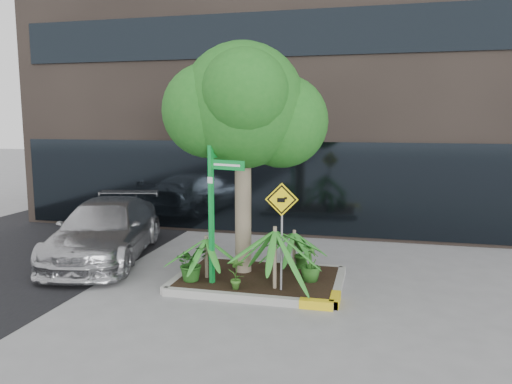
% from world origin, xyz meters
% --- Properties ---
extents(ground, '(80.00, 80.00, 0.00)m').
position_xyz_m(ground, '(0.00, 0.00, 0.00)').
color(ground, gray).
rests_on(ground, ground).
extents(planter, '(3.35, 2.36, 0.15)m').
position_xyz_m(planter, '(0.23, 0.27, 0.10)').
color(planter, '#9E9E99').
rests_on(planter, ground).
extents(tree, '(3.27, 2.90, 4.90)m').
position_xyz_m(tree, '(-0.21, 0.59, 3.58)').
color(tree, gray).
rests_on(tree, ground).
extents(palm_front, '(1.33, 1.33, 1.48)m').
position_xyz_m(palm_front, '(0.65, -0.33, 1.26)').
color(palm_front, gray).
rests_on(palm_front, ground).
extents(palm_left, '(0.97, 0.97, 1.08)m').
position_xyz_m(palm_left, '(-0.81, -0.03, 0.96)').
color(palm_left, gray).
rests_on(palm_left, ground).
extents(palm_back, '(0.92, 0.92, 1.02)m').
position_xyz_m(palm_back, '(0.79, 1.09, 0.91)').
color(palm_back, gray).
rests_on(palm_back, ground).
extents(parked_car, '(2.96, 5.07, 1.38)m').
position_xyz_m(parked_car, '(-3.80, 1.25, 0.69)').
color(parked_car, '#B2B2B7').
rests_on(parked_car, ground).
extents(shrub_a, '(0.89, 0.89, 0.72)m').
position_xyz_m(shrub_a, '(-1.04, -0.26, 0.51)').
color(shrub_a, '#1E5117').
rests_on(shrub_a, planter).
extents(shrub_b, '(0.48, 0.48, 0.71)m').
position_xyz_m(shrub_b, '(1.25, 0.25, 0.50)').
color(shrub_b, '#24591A').
rests_on(shrub_b, planter).
extents(shrub_c, '(0.37, 0.37, 0.62)m').
position_xyz_m(shrub_c, '(-0.04, -0.55, 0.46)').
color(shrub_c, '#366D21').
rests_on(shrub_c, planter).
extents(shrub_d, '(0.40, 0.40, 0.66)m').
position_xyz_m(shrub_d, '(0.95, 1.03, 0.48)').
color(shrub_d, '#25611C').
rests_on(shrub_d, planter).
extents(street_sign_post, '(0.79, 1.01, 2.82)m').
position_xyz_m(street_sign_post, '(-0.53, -0.27, 1.75)').
color(street_sign_post, '#0E9C38').
rests_on(street_sign_post, ground).
extents(cattle_sign, '(0.61, 0.30, 2.00)m').
position_xyz_m(cattle_sign, '(0.77, -0.32, 1.51)').
color(cattle_sign, slate).
rests_on(cattle_sign, ground).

